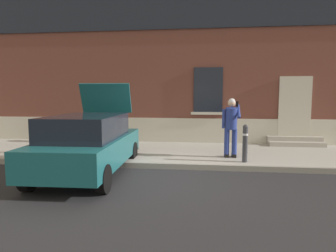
% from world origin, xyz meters
% --- Properties ---
extents(ground_plane, '(80.00, 80.00, 0.00)m').
position_xyz_m(ground_plane, '(0.00, 0.00, 0.00)').
color(ground_plane, '#232326').
extents(sidewalk, '(24.00, 3.60, 0.15)m').
position_xyz_m(sidewalk, '(0.00, 2.80, 0.07)').
color(sidewalk, '#99968E').
rests_on(sidewalk, ground).
extents(curb_edge, '(24.00, 0.12, 0.15)m').
position_xyz_m(curb_edge, '(0.00, 0.94, 0.07)').
color(curb_edge, gray).
rests_on(curb_edge, ground).
extents(building_facade, '(24.00, 1.52, 7.50)m').
position_xyz_m(building_facade, '(0.01, 5.29, 3.73)').
color(building_facade, brown).
rests_on(building_facade, ground).
extents(entrance_stoop, '(1.96, 0.64, 0.32)m').
position_xyz_m(entrance_stoop, '(4.34, 4.33, 0.28)').
color(entrance_stoop, '#9E998E').
rests_on(entrance_stoop, sidewalk).
extents(hatchback_car_teal, '(1.90, 4.12, 2.34)m').
position_xyz_m(hatchback_car_teal, '(-1.88, 0.17, 0.80)').
color(hatchback_car_teal, '#165156').
rests_on(hatchback_car_teal, ground).
extents(bollard_near_person, '(0.15, 0.15, 1.04)m').
position_xyz_m(bollard_near_person, '(2.11, 1.35, 0.71)').
color(bollard_near_person, '#333338').
rests_on(bollard_near_person, sidewalk).
extents(person_on_phone, '(0.51, 0.49, 1.75)m').
position_xyz_m(person_on_phone, '(1.77, 1.89, 1.15)').
color(person_on_phone, navy).
rests_on(person_on_phone, sidewalk).
extents(planter_charcoal, '(0.44, 0.44, 0.86)m').
position_xyz_m(planter_charcoal, '(-5.05, 4.03, 0.61)').
color(planter_charcoal, '#2D2D30').
rests_on(planter_charcoal, sidewalk).
extents(planter_olive, '(0.44, 0.44, 0.86)m').
position_xyz_m(planter_olive, '(-2.86, 3.89, 0.61)').
color(planter_olive, '#606B38').
rests_on(planter_olive, sidewalk).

